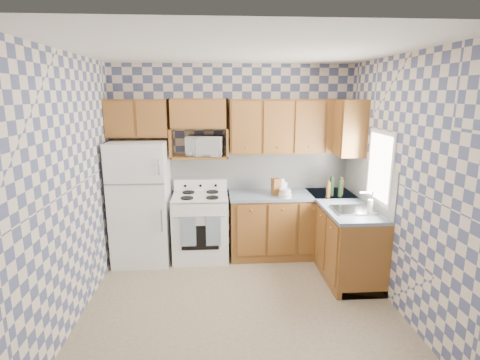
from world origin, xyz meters
name	(u,v)px	position (x,y,z in m)	size (l,w,h in m)	color
floor	(240,304)	(0.00, 0.00, 0.00)	(3.40, 3.40, 0.00)	#7B6851
back_wall	(233,160)	(0.00, 1.60, 1.35)	(3.40, 0.02, 2.70)	#4F577E
right_wall	(399,184)	(1.70, 0.00, 1.35)	(0.02, 3.20, 2.70)	#4F577E
backsplash_back	(260,170)	(0.40, 1.59, 1.20)	(2.60, 0.01, 0.56)	white
backsplash_right	(367,181)	(1.69, 0.80, 1.20)	(0.01, 1.60, 0.56)	white
refrigerator	(141,202)	(-1.27, 1.25, 0.84)	(0.75, 0.70, 1.68)	white
stove_body	(201,227)	(-0.47, 1.28, 0.45)	(0.76, 0.65, 0.90)	white
cooktop	(200,196)	(-0.47, 1.28, 0.91)	(0.76, 0.65, 0.03)	silver
backguard	(201,185)	(-0.47, 1.55, 1.00)	(0.76, 0.08, 0.17)	white
dish_towel_left	(188,231)	(-0.62, 0.93, 0.52)	(0.20, 0.03, 0.41)	navy
dish_towel_right	(213,231)	(-0.29, 0.93, 0.52)	(0.20, 0.03, 0.41)	navy
base_cabinets_back	(291,225)	(0.82, 1.30, 0.44)	(1.75, 0.60, 0.88)	brown
base_cabinets_right	(341,237)	(1.40, 0.80, 0.44)	(0.60, 1.60, 0.88)	brown
countertop_back	(292,195)	(0.82, 1.30, 0.90)	(1.77, 0.63, 0.04)	slate
countertop_right	(343,204)	(1.40, 0.80, 0.90)	(0.63, 1.60, 0.04)	slate
upper_cabinets_back	(292,126)	(0.82, 1.44, 1.85)	(1.75, 0.33, 0.74)	brown
upper_cabinets_fridge	(138,118)	(-1.29, 1.44, 1.97)	(0.82, 0.33, 0.50)	brown
upper_cabinets_right	(346,127)	(1.53, 1.25, 1.85)	(0.33, 0.70, 0.74)	brown
microwave_shelf	(200,157)	(-0.47, 1.44, 1.44)	(0.80, 0.33, 0.03)	brown
microwave	(205,146)	(-0.39, 1.43, 1.59)	(0.50, 0.34, 0.28)	white
sink	(353,210)	(1.40, 0.45, 0.93)	(0.48, 0.40, 0.03)	#B7B7BC
window	(380,167)	(1.69, 0.45, 1.45)	(0.02, 0.66, 0.86)	silver
bottle_0	(332,187)	(1.33, 1.12, 1.05)	(0.06, 0.06, 0.27)	black
bottle_1	(340,188)	(1.43, 1.06, 1.04)	(0.06, 0.06, 0.25)	black
bottle_2	(341,187)	(1.48, 1.16, 1.03)	(0.06, 0.06, 0.23)	brown
bottle_3	(328,190)	(1.26, 1.04, 1.03)	(0.06, 0.06, 0.21)	brown
knife_block	(276,187)	(0.58, 1.22, 1.04)	(0.11, 0.11, 0.23)	brown
electric_kettle	(282,188)	(0.67, 1.24, 1.01)	(0.14, 0.14, 0.18)	white
food_containers	(285,193)	(0.69, 1.09, 0.98)	(0.17, 0.17, 0.12)	silver
soap_bottle	(370,207)	(1.54, 0.32, 1.01)	(0.06, 0.06, 0.17)	silver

